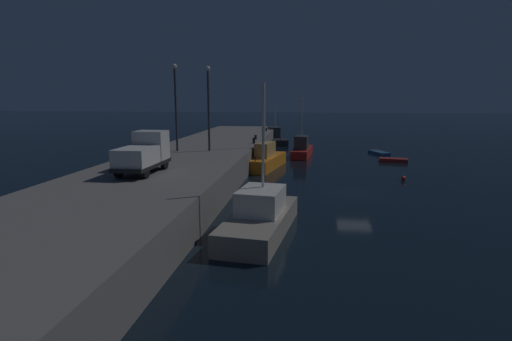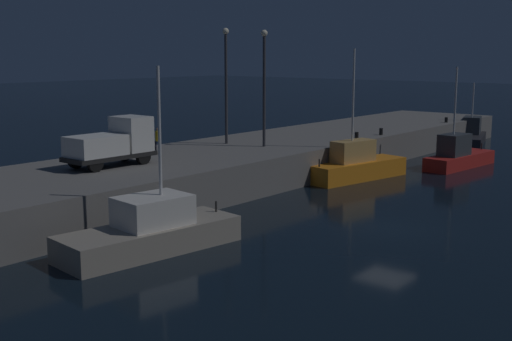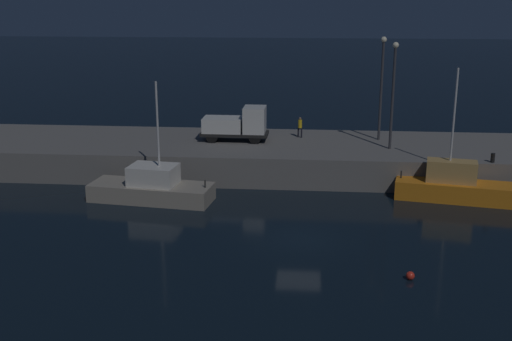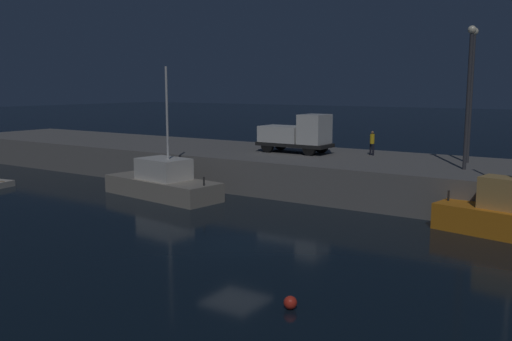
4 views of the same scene
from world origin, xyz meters
name	(u,v)px [view 3 (image 3 of 4)]	position (x,y,z in m)	size (l,w,h in m)	color
ground_plane	(299,239)	(0.00, 0.00, 0.00)	(320.00, 320.00, 0.00)	black
pier_quay	(303,157)	(0.00, 13.96, 1.10)	(76.49, 9.95, 2.21)	slate
fishing_boat_blue	(455,186)	(10.08, 7.82, 0.93)	(8.11, 3.59, 8.69)	orange
fishing_boat_white	(152,188)	(-9.81, 6.01, 0.88)	(8.32, 3.72, 7.88)	gray
mooring_buoy_mid	(410,276)	(5.40, -4.66, 0.21)	(0.41, 0.41, 0.41)	red
lamp_post_west	(382,80)	(5.79, 15.67, 6.81)	(0.44, 0.44, 7.87)	#38383D
lamp_post_east	(393,87)	(6.31, 12.74, 6.72)	(0.44, 0.44, 7.69)	#38383D
utility_truck	(238,125)	(-5.07, 14.34, 3.48)	(5.16, 2.13, 2.67)	black
dockworker	(300,126)	(-0.32, 15.93, 3.13)	(0.41, 0.41, 1.61)	black
bollard_east	(493,158)	(12.76, 9.43, 2.52)	(0.28, 0.28, 0.63)	black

